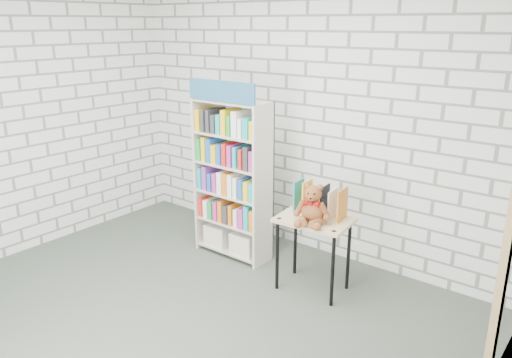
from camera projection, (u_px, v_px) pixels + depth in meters
The scene contains 7 objects.
ground at pixel (165, 325), 4.05m from camera, with size 4.50×4.50×0.00m, color #3F493E.
room_shell at pixel (151, 106), 3.52m from camera, with size 4.52×4.02×2.81m.
bookshelf at pixel (233, 178), 5.06m from camera, with size 0.82×0.32×1.83m.
display_table at pixel (314, 229), 4.43m from camera, with size 0.69×0.51×0.69m.
table_books at pixel (320, 201), 4.45m from camera, with size 0.47×0.24×0.27m.
teddy_bear at pixel (312, 208), 4.27m from camera, with size 0.32×0.31×0.35m.
door_trim at pixel (509, 239), 3.13m from camera, with size 0.05×0.12×2.10m, color tan.
Camera 1 is at (2.76, -2.29, 2.35)m, focal length 35.00 mm.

